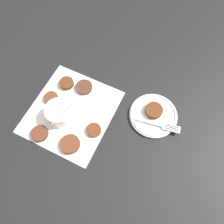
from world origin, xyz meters
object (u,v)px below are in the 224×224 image
object	(u,v)px
serving_plate	(153,115)
sauce_bowl	(60,113)
fork	(162,126)
fritter_on_plate	(154,110)

from	to	relation	value
serving_plate	sauce_bowl	bearing A→B (deg)	-71.49
sauce_bowl	serving_plate	world-z (taller)	sauce_bowl
sauce_bowl	fork	world-z (taller)	sauce_bowl
sauce_bowl	serving_plate	distance (m)	0.38
sauce_bowl	fork	bearing A→B (deg)	101.63
fritter_on_plate	fork	world-z (taller)	fritter_on_plate
serving_plate	fork	xyz separation A→B (m)	(0.04, 0.04, 0.01)
fritter_on_plate	sauce_bowl	bearing A→B (deg)	-69.16
fork	serving_plate	bearing A→B (deg)	-130.24
sauce_bowl	fork	xyz separation A→B (m)	(-0.08, 0.40, -0.01)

